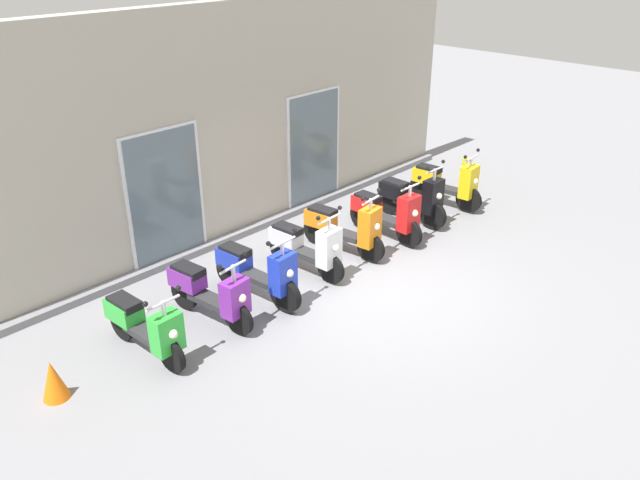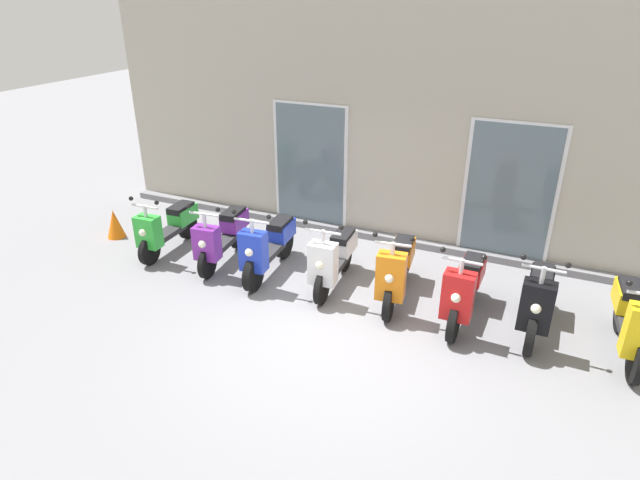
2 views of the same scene
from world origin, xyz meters
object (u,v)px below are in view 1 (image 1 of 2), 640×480
scooter_purple (210,292)px  scooter_white (307,246)px  scooter_blue (258,271)px  traffic_cone (53,380)px  scooter_green (144,325)px  scooter_yellow (447,182)px  scooter_black (412,198)px  curb_bollard (464,173)px  scooter_orange (345,227)px  scooter_red (387,213)px

scooter_purple → scooter_white: size_ratio=1.02×
scooter_blue → traffic_cone: 3.19m
scooter_green → scooter_yellow: size_ratio=0.97×
scooter_green → scooter_white: bearing=0.3°
scooter_black → curb_bollard: size_ratio=2.27×
scooter_purple → scooter_white: scooter_white is taller
scooter_orange → traffic_cone: 5.22m
scooter_black → scooter_red: bearing=-173.9°
scooter_red → scooter_orange: bearing=171.7°
scooter_orange → scooter_red: bearing=-8.3°
scooter_blue → curb_bollard: scooter_blue is taller
scooter_orange → traffic_cone: size_ratio=3.16×
scooter_orange → scooter_yellow: (2.95, -0.11, 0.02)m
scooter_orange → scooter_black: scooter_black is taller
scooter_red → scooter_white: bearing=176.7°
scooter_orange → scooter_red: scooter_red is taller
scooter_black → curb_bollard: 2.15m
scooter_black → scooter_orange: bearing=178.6°
scooter_purple → scooter_orange: size_ratio=0.96×
scooter_white → scooter_yellow: (3.91, -0.08, 0.02)m
scooter_orange → scooter_yellow: size_ratio=1.03×
scooter_yellow → scooter_blue: bearing=179.4°
scooter_orange → scooter_red: size_ratio=1.02×
scooter_purple → curb_bollard: size_ratio=2.26×
scooter_yellow → traffic_cone: bearing=179.2°
scooter_blue → scooter_orange: scooter_orange is taller
curb_bollard → scooter_purple: bearing=-178.6°
scooter_green → scooter_white: (3.02, 0.02, 0.03)m
scooter_red → scooter_yellow: bearing=0.9°
scooter_purple → scooter_yellow: size_ratio=0.99×
scooter_red → traffic_cone: (-6.19, 0.14, -0.22)m
scooter_black → scooter_white: bearing=179.7°
scooter_orange → scooter_black: size_ratio=1.04×
scooter_yellow → traffic_cone: scooter_yellow is taller
scooter_red → curb_bollard: scooter_red is taller
scooter_purple → scooter_red: bearing=-1.7°
scooter_yellow → curb_bollard: scooter_yellow is taller
scooter_white → scooter_black: scooter_black is taller
scooter_orange → scooter_black: 1.88m
scooter_white → scooter_orange: (0.96, 0.03, 0.00)m
scooter_white → scooter_black: bearing=-0.3°
scooter_blue → scooter_black: (3.91, 0.01, 0.01)m
scooter_blue → scooter_green: bearing=179.7°
scooter_white → traffic_cone: 4.27m
scooter_orange → curb_bollard: bearing=2.1°
scooter_green → scooter_blue: size_ratio=0.92×
curb_bollard → scooter_black: bearing=-174.9°
scooter_red → scooter_black: 0.91m
scooter_white → scooter_blue: bearing=-178.4°
scooter_green → scooter_red: bearing=-1.1°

